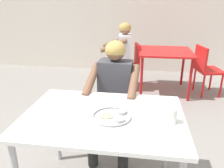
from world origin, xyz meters
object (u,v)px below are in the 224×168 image
Objects in this scene: chair_red_left at (131,63)px; patron_background at (119,51)px; thali_tray at (112,116)px; table_background_red at (165,56)px; drinking_cup at (171,115)px; table_foreground at (103,123)px; chair_foreground at (118,98)px; chair_red_right at (205,67)px; diner_foreground at (114,89)px.

chair_red_left is 0.69× the size of patron_background.
thali_tray reaches higher than table_background_red.
drinking_cup is 0.12× the size of table_background_red.
chair_red_left is (0.07, 2.46, -0.20)m from table_foreground.
patron_background is at bearing -179.56° from table_background_red.
chair_foreground is at bearing 89.27° from table_foreground.
chair_foreground is 0.73× the size of patron_background.
patron_background is (-0.15, 1.55, 0.21)m from chair_foreground.
thali_tray is 0.34× the size of chair_red_right.
table_foreground is 10.83× the size of drinking_cup.
chair_red_right is at bearing -3.54° from table_background_red.
chair_red_left is at bearing 99.49° from drinking_cup.
chair_foreground is 1.63m from chair_red_left.
table_foreground is at bearing -105.16° from table_background_red.
chair_red_right is at bearing 60.66° from table_foreground.
table_foreground is at bearing -91.52° from chair_red_left.
diner_foreground is 1.33× the size of table_background_red.
patron_background is (-1.47, 0.04, 0.22)m from chair_red_right.
chair_foreground is 1.69m from table_background_red.
diner_foreground reaches higher than table_foreground.
chair_red_right is at bearing 62.39° from thali_tray.
patron_background is at bearing 178.61° from chair_red_right.
patron_background reaches higher than chair_red_left.
diner_foreground is (-0.01, -0.23, 0.20)m from chair_foreground.
table_background_red is (0.57, 2.43, -0.11)m from thali_tray.
table_background_red is at bearing 86.14° from drinking_cup.
chair_foreground reaches higher than thali_tray.
table_background_red is at bearing 76.68° from thali_tray.
table_foreground is 2.70m from chair_red_right.
drinking_cup is at bearing -75.54° from patron_background.
drinking_cup is at bearing -80.51° from chair_red_left.
thali_tray is (0.07, -0.03, 0.09)m from table_foreground.
thali_tray is 2.59× the size of drinking_cup.
diner_foreground is at bearing -85.38° from patron_background.
table_background_red is (0.64, 1.56, 0.15)m from chair_foreground.
diner_foreground is at bearing 126.36° from drinking_cup.
table_background_red is at bearing 67.71° from chair_foreground.
table_background_red is at bearing 176.46° from chair_red_right.
patron_background reaches higher than table_background_red.
table_foreground is 2.39m from patron_background.
table_background_red is at bearing 69.99° from diner_foreground.
patron_background is at bearing 104.46° from drinking_cup.
drinking_cup is 0.09× the size of diner_foreground.
diner_foreground is at bearing -92.02° from chair_red_left.
chair_red_right is (1.32, 2.35, -0.18)m from table_foreground.
thali_tray is 0.24× the size of diner_foreground.
table_foreground is at bearing -119.34° from chair_red_right.
drinking_cup is 0.82m from diner_foreground.
chair_red_left is at bearing 87.98° from diner_foreground.
chair_foreground is 0.74× the size of diner_foreground.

